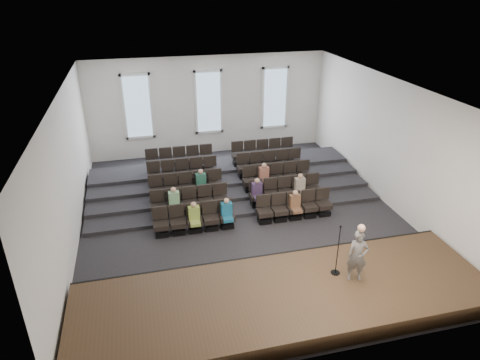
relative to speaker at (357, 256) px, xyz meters
name	(u,v)px	position (x,y,z in m)	size (l,w,h in m)	color
ground	(242,217)	(-2.11, 5.04, -1.29)	(14.00, 14.00, 0.00)	black
ceiling	(242,88)	(-2.11, 5.04, 3.72)	(12.00, 14.00, 0.02)	white
wall_back	(208,106)	(-2.11, 12.06, 1.21)	(12.00, 0.04, 5.00)	silver
wall_front	(320,276)	(-2.11, -1.98, 1.21)	(12.00, 0.04, 5.00)	silver
wall_left	(67,174)	(-8.13, 5.04, 1.21)	(0.04, 14.00, 5.00)	silver
wall_right	(390,143)	(3.91, 5.04, 1.21)	(0.04, 14.00, 5.00)	silver
stage	(286,298)	(-2.11, -0.06, -1.04)	(11.80, 3.60, 0.50)	#402D1B
stage_lip	(267,261)	(-2.11, 1.71, -1.04)	(11.80, 0.06, 0.52)	black
risers	(225,178)	(-2.11, 8.21, -1.09)	(11.80, 4.80, 0.60)	black
seating_rows	(233,184)	(-2.11, 6.58, -0.61)	(6.80, 4.70, 1.67)	black
windows	(209,102)	(-2.11, 11.99, 1.41)	(8.44, 0.10, 3.24)	white
audience	(240,194)	(-2.11, 5.36, -0.48)	(5.45, 2.64, 1.10)	#8EA743
speaker	(357,256)	(0.00, 0.00, 0.00)	(0.57, 0.38, 1.58)	#5E5B59
mic_stand	(337,259)	(-0.43, 0.37, -0.30)	(0.27, 0.27, 1.64)	black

